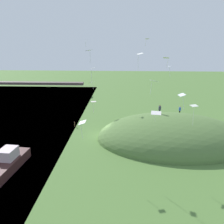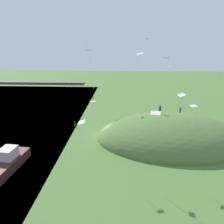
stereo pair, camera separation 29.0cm
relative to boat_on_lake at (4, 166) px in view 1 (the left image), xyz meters
The scene contains 21 objects.
ground_plane 15.82m from the boat_on_lake, 46.61° to the left, with size 160.00×160.00×0.00m, color #4B6F33.
grass_hill 24.65m from the boat_on_lake, 25.31° to the left, with size 24.10×16.09×7.68m, color #4D6B37.
bridge_deck_far 46.08m from the boat_on_lake, 117.76° to the left, with size 48.81×1.80×0.70m, color #594A48.
boat_on_lake is the anchor object (origin of this frame).
person_on_hilltop 24.08m from the boat_on_lake, 31.21° to the left, with size 0.48×0.48×1.56m.
person_near_shore 30.23m from the boat_on_lake, 34.50° to the left, with size 0.45×0.45×1.61m.
kite_0 20.96m from the boat_on_lake, 14.27° to the left, with size 1.13×1.17×1.82m.
kite_1 28.27m from the boat_on_lake, 73.46° to the left, with size 0.64×0.84×1.41m.
kite_2 23.47m from the boat_on_lake, 11.78° to the left, with size 0.87×1.17×1.98m.
kite_3 21.50m from the boat_on_lake, 65.61° to the left, with size 1.25×1.40×1.47m.
kite_5 12.00m from the boat_on_lake, ahead, with size 0.71×1.05×1.96m.
kite_6 19.42m from the boat_on_lake, ahead, with size 1.30×0.99×1.31m.
kite_7 22.95m from the boat_on_lake, ahead, with size 0.90×0.77×2.13m.
kite_8 31.34m from the boat_on_lake, 48.03° to the left, with size 0.91×0.86×1.40m.
kite_9 22.09m from the boat_on_lake, 24.72° to the left, with size 0.96×1.22×2.32m.
kite_10 13.26m from the boat_on_lake, 15.16° to the left, with size 0.72×0.59×1.44m.
kite_11 28.96m from the boat_on_lake, 35.34° to the left, with size 0.87×1.03×1.88m.
kite_12 16.19m from the boat_on_lake, 32.04° to the left, with size 0.60×0.67×2.18m.
kite_13 28.47m from the boat_on_lake, 35.03° to the left, with size 1.09×0.89×1.76m.
kite_14 17.64m from the boat_on_lake, 33.04° to the left, with size 0.95×1.10×1.66m.
mooring_post 16.23m from the boat_on_lake, 70.33° to the left, with size 0.14×0.14×0.97m, color brown.
Camera 1 is at (3.30, -35.15, 15.57)m, focal length 36.64 mm.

